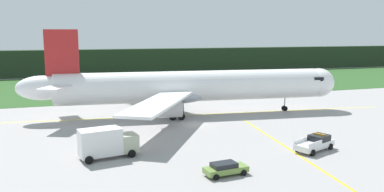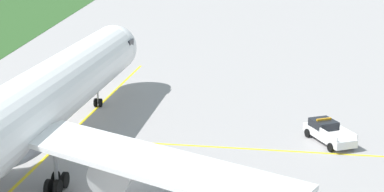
# 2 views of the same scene
# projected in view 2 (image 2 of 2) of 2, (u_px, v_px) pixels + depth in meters

# --- Properties ---
(ground) EXTENTS (320.00, 320.00, 0.00)m
(ground) POSITION_uv_depth(u_px,v_px,m) (120.00, 183.00, 44.71)
(ground) COLOR #9B9797
(taxiway_centerline_main) EXTENTS (71.47, 8.42, 0.01)m
(taxiway_centerline_main) POSITION_uv_depth(u_px,v_px,m) (32.00, 171.00, 46.90)
(taxiway_centerline_main) COLOR yellow
(taxiway_centerline_main) RESTS_ON ground
(taxiway_centerline_spur) EXTENTS (3.72, 30.11, 0.01)m
(taxiway_centerline_spur) POSITION_uv_depth(u_px,v_px,m) (305.00, 152.00, 50.66)
(taxiway_centerline_spur) COLOR yellow
(taxiway_centerline_spur) RESTS_ON ground
(airliner) EXTENTS (54.69, 42.63, 14.47)m
(airliner) POSITION_uv_depth(u_px,v_px,m) (24.00, 114.00, 44.99)
(airliner) COLOR white
(airliner) RESTS_ON ground
(ops_pickup_truck) EXTENTS (5.96, 4.02, 1.94)m
(ops_pickup_truck) POSITION_uv_depth(u_px,v_px,m) (328.00, 132.00, 52.78)
(ops_pickup_truck) COLOR white
(ops_pickup_truck) RESTS_ON ground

